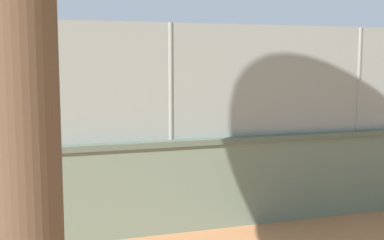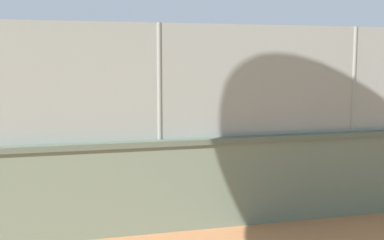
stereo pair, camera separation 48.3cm
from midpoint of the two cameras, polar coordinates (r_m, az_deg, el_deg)
ground_plane at (r=17.06m, az=-6.16°, el=-1.21°), size 260.00×260.00×0.00m
perimeter_wall at (r=8.22m, az=16.75°, el=-5.59°), size 30.99×0.83×1.30m
fence_panel_on_wall at (r=8.04m, az=17.11°, el=4.55°), size 30.43×0.49×1.61m
player_baseline_waiting at (r=9.87m, az=-10.28°, el=-1.89°), size 0.70×1.18×1.54m
player_crossing_court at (r=11.67m, az=7.98°, el=-0.72°), size 1.00×0.89×1.47m
player_near_wall_returning at (r=13.42m, az=-17.99°, el=0.69°), size 0.94×0.77×1.73m
sports_ball at (r=8.92m, az=-5.85°, el=-8.33°), size 0.11×0.11×0.11m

